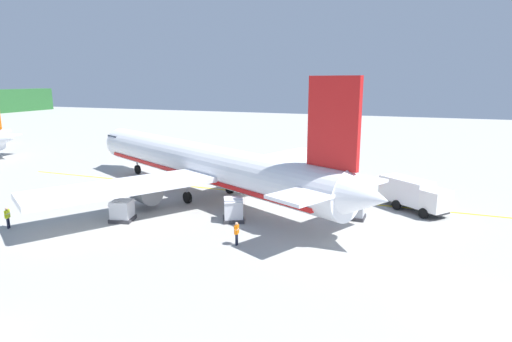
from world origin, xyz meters
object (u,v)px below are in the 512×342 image
at_px(cargo_container_far, 233,210).
at_px(crew_supervisor, 294,184).
at_px(airliner_foreground, 203,164).
at_px(crew_loader_right, 7,216).
at_px(cargo_container_mid, 122,211).
at_px(service_truck_fuel, 413,194).
at_px(crew_marshaller, 284,191).
at_px(crew_loader_left, 237,232).
at_px(cargo_container_near, 355,208).

relative_size(cargo_container_far, crew_supervisor, 1.43).
distance_m(airliner_foreground, crew_loader_right, 17.47).
bearing_deg(cargo_container_mid, airliner_foreground, -17.28).
relative_size(airliner_foreground, service_truck_fuel, 6.04).
bearing_deg(crew_marshaller, service_truck_fuel, -83.37).
bearing_deg(crew_marshaller, airliner_foreground, 97.84).
relative_size(crew_marshaller, crew_loader_left, 1.02).
bearing_deg(crew_loader_right, airliner_foreground, -36.05).
height_order(cargo_container_near, cargo_container_far, cargo_container_far).
distance_m(cargo_container_far, crew_loader_right, 17.95).
xyz_separation_m(airliner_foreground, cargo_container_near, (-1.81, -15.32, -2.47)).
bearing_deg(cargo_container_mid, service_truck_fuel, -62.70).
bearing_deg(cargo_container_near, service_truck_fuel, -46.66).
bearing_deg(cargo_container_near, crew_marshaller, 67.96).
relative_size(cargo_container_near, crew_supervisor, 1.21).
bearing_deg(crew_loader_right, cargo_container_near, -64.46).
bearing_deg(crew_supervisor, crew_marshaller, 177.93).
relative_size(crew_loader_right, crew_supervisor, 1.08).
xyz_separation_m(service_truck_fuel, cargo_container_far, (-8.53, 13.96, -0.56)).
relative_size(cargo_container_near, cargo_container_far, 0.85).
distance_m(cargo_container_mid, crew_loader_right, 8.71).
distance_m(service_truck_fuel, cargo_container_mid, 25.60).
bearing_deg(crew_loader_right, cargo_container_far, -63.71).
bearing_deg(crew_marshaller, cargo_container_far, 163.00).
height_order(airliner_foreground, cargo_container_far, airliner_foreground).
bearing_deg(cargo_container_near, cargo_container_mid, 112.25).
distance_m(cargo_container_mid, cargo_container_far, 9.35).
bearing_deg(crew_loader_left, crew_supervisor, 0.10).
relative_size(cargo_container_mid, crew_loader_left, 1.26).
distance_m(cargo_container_mid, crew_loader_left, 11.23).
relative_size(airliner_foreground, crew_supervisor, 23.98).
relative_size(airliner_foreground, cargo_container_near, 19.79).
distance_m(airliner_foreground, crew_loader_left, 13.80).
bearing_deg(airliner_foreground, crew_marshaller, -82.16).
relative_size(cargo_container_mid, crew_loader_right, 1.25).
xyz_separation_m(cargo_container_mid, crew_loader_left, (-1.56, -11.12, 0.14)).
height_order(airliner_foreground, cargo_container_mid, airliner_foreground).
distance_m(cargo_container_far, crew_loader_left, 5.31).
bearing_deg(airliner_foreground, cargo_container_far, -135.70).
bearing_deg(cargo_container_near, crew_supervisor, 48.44).
height_order(cargo_container_mid, cargo_container_far, cargo_container_far).
distance_m(crew_loader_left, crew_loader_right, 18.70).
bearing_deg(cargo_container_near, airliner_foreground, 83.26).
height_order(service_truck_fuel, cargo_container_far, service_truck_fuel).
bearing_deg(cargo_container_mid, cargo_container_near, -67.75).
bearing_deg(service_truck_fuel, airliner_foreground, 97.12).
height_order(cargo_container_far, crew_loader_left, cargo_container_far).
bearing_deg(service_truck_fuel, crew_loader_right, 118.74).
bearing_deg(crew_loader_left, crew_marshaller, 0.71).
bearing_deg(cargo_container_far, cargo_container_mid, 110.05).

